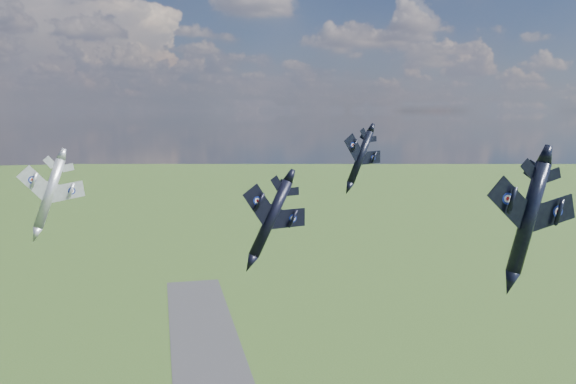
{
  "coord_description": "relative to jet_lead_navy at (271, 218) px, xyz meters",
  "views": [
    {
      "loc": [
        -15.81,
        -55.04,
        93.56
      ],
      "look_at": [
        0.15,
        14.39,
        83.26
      ],
      "focal_mm": 35.0,
      "sensor_mm": 36.0,
      "label": 1
    }
  ],
  "objects": [
    {
      "name": "jet_lead_navy",
      "position": [
        0.0,
        0.0,
        0.0
      ],
      "size": [
        13.9,
        16.67,
        7.51
      ],
      "primitive_type": null,
      "rotation": [
        0.0,
        0.49,
        0.26
      ],
      "color": "black"
    },
    {
      "name": "jet_right_navy",
      "position": [
        17.67,
        -27.08,
        4.37
      ],
      "size": [
        10.79,
        14.08,
        5.18
      ],
      "primitive_type": null,
      "rotation": [
        0.0,
        0.25,
        0.05
      ],
      "color": "black"
    },
    {
      "name": "jet_high_navy",
      "position": [
        19.19,
        19.42,
        5.93
      ],
      "size": [
        13.49,
        15.47,
        6.52
      ],
      "primitive_type": null,
      "rotation": [
        0.0,
        0.46,
        0.37
      ],
      "color": "black"
    },
    {
      "name": "jet_left_silver",
      "position": [
        -27.79,
        7.74,
        3.03
      ],
      "size": [
        13.78,
        15.51,
        5.73
      ],
      "primitive_type": null,
      "rotation": [
        0.0,
        0.36,
        0.4
      ],
      "color": "#989BA1"
    }
  ]
}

